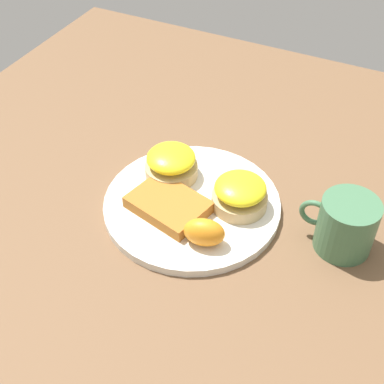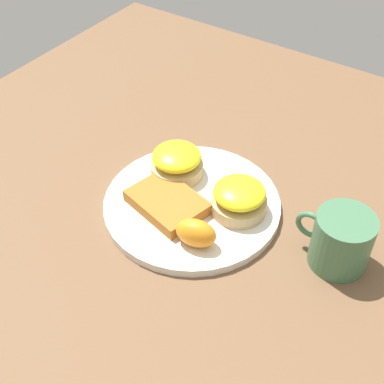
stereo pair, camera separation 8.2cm
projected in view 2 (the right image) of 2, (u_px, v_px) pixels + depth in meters
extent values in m
plane|color=brown|center=(192.00, 208.00, 0.85)|extent=(1.10, 1.10, 0.00)
cylinder|color=silver|center=(192.00, 204.00, 0.84)|extent=(0.28, 0.28, 0.01)
cylinder|color=tan|center=(239.00, 205.00, 0.82)|extent=(0.09, 0.09, 0.02)
ellipsoid|color=yellow|center=(240.00, 192.00, 0.80)|extent=(0.08, 0.08, 0.03)
cylinder|color=tan|center=(177.00, 168.00, 0.88)|extent=(0.09, 0.09, 0.02)
ellipsoid|color=yellow|center=(177.00, 156.00, 0.86)|extent=(0.08, 0.08, 0.03)
cube|color=#AD6725|center=(167.00, 202.00, 0.82)|extent=(0.13, 0.11, 0.02)
ellipsoid|color=orange|center=(196.00, 233.00, 0.76)|extent=(0.07, 0.05, 0.04)
cube|color=silver|center=(172.00, 208.00, 0.82)|extent=(0.07, 0.09, 0.00)
cube|color=silver|center=(170.00, 153.00, 0.92)|extent=(0.05, 0.05, 0.00)
cylinder|color=#42704C|center=(342.00, 241.00, 0.74)|extent=(0.08, 0.08, 0.09)
torus|color=#42704C|center=(310.00, 225.00, 0.75)|extent=(0.05, 0.01, 0.05)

